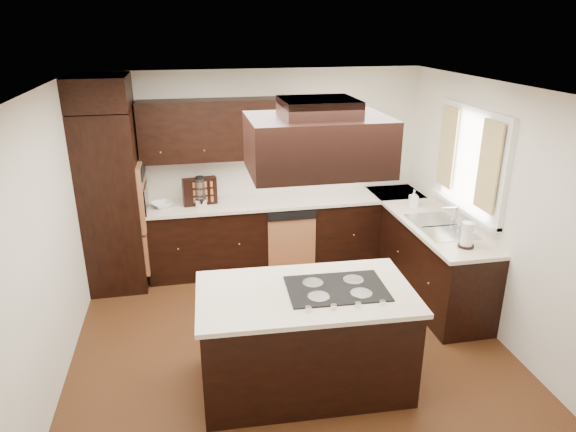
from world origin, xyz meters
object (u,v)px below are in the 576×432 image
(island, at_px, (305,340))
(range_hood, at_px, (318,144))
(oven_column, at_px, (112,201))
(spice_rack, at_px, (200,191))

(island, height_order, range_hood, range_hood)
(oven_column, distance_m, spice_rack, 1.02)
(oven_column, distance_m, island, 2.96)
(spice_rack, bearing_deg, island, -82.09)
(oven_column, xyz_separation_m, island, (1.79, -2.28, -0.62))
(island, xyz_separation_m, range_hood, (0.08, 0.03, 1.72))
(oven_column, relative_size, range_hood, 2.02)
(oven_column, distance_m, range_hood, 3.13)
(oven_column, height_order, spice_rack, oven_column)
(oven_column, xyz_separation_m, spice_rack, (1.02, 0.10, 0.03))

